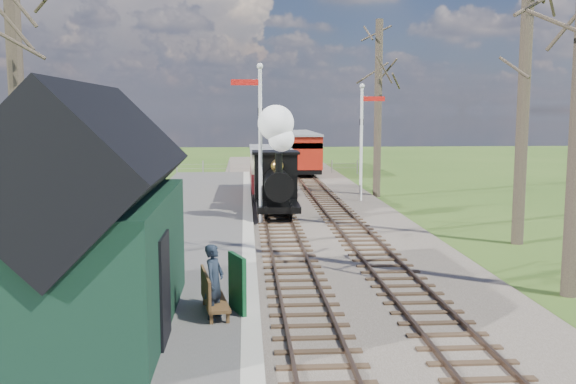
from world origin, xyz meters
name	(u,v)px	position (x,y,z in m)	size (l,w,h in m)	color
distant_hills	(269,288)	(1.40, 64.38, -16.21)	(114.40, 48.00, 22.02)	#385B23
ballast_bed	(299,202)	(1.30, 22.00, 0.05)	(8.00, 60.00, 0.10)	brown
track_near	(272,201)	(0.00, 22.00, 0.10)	(1.60, 60.00, 0.15)	brown
track_far	(326,201)	(2.60, 22.00, 0.10)	(1.60, 60.00, 0.15)	brown
platform	(183,234)	(-3.50, 14.00, 0.10)	(5.00, 44.00, 0.20)	#474442
coping_strip	(248,233)	(-1.20, 14.00, 0.10)	(0.40, 44.00, 0.21)	#B2AD9E
station_shed	(91,223)	(-4.30, 4.00, 2.27)	(3.25, 6.30, 4.78)	black
semaphore_near	(258,132)	(-0.77, 16.00, 3.62)	(1.22, 0.24, 6.22)	silver
semaphore_far	(363,133)	(4.37, 22.00, 3.35)	(1.22, 0.24, 5.72)	silver
bare_trees	(335,84)	(1.33, 10.10, 5.21)	(15.51, 22.39, 12.00)	#382D23
fence_line	(268,167)	(0.30, 36.00, 0.55)	(12.60, 0.08, 1.00)	slate
locomotive	(276,169)	(-0.01, 17.47, 2.06)	(1.78, 4.16, 4.46)	black
coach	(271,169)	(0.00, 23.53, 1.51)	(2.08, 7.14, 2.19)	black
red_carriage_a	(303,153)	(2.60, 34.55, 1.60)	(2.23, 5.51, 2.34)	black
red_carriage_b	(296,148)	(2.60, 40.05, 1.60)	(2.23, 5.51, 2.34)	black
sign_board	(238,283)	(-1.47, 4.67, 0.82)	(0.39, 0.82, 1.24)	#0E4521
bench	(210,295)	(-2.04, 4.57, 0.62)	(0.70, 1.60, 0.89)	#4C341B
person	(214,281)	(-1.94, 4.31, 0.97)	(0.56, 0.37, 1.54)	#1A232F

